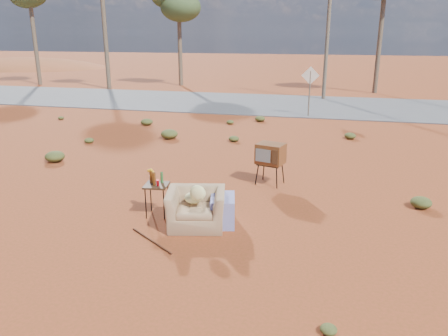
# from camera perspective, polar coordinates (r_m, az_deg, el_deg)

# --- Properties ---
(ground) EXTENTS (140.00, 140.00, 0.00)m
(ground) POSITION_cam_1_polar(r_m,az_deg,el_deg) (8.80, -3.85, -6.85)
(ground) COLOR maroon
(ground) RESTS_ON ground
(highway) EXTENTS (140.00, 7.00, 0.04)m
(highway) POSITION_cam_1_polar(r_m,az_deg,el_deg) (23.05, 7.63, 8.23)
(highway) COLOR #565659
(highway) RESTS_ON ground
(dirt_mound) EXTENTS (26.00, 18.00, 2.00)m
(dirt_mound) POSITION_cam_1_polar(r_m,az_deg,el_deg) (52.94, -24.54, 11.90)
(dirt_mound) COLOR #9E4626
(dirt_mound) RESTS_ON ground
(armchair) EXTENTS (1.39, 1.09, 0.96)m
(armchair) POSITION_cam_1_polar(r_m,az_deg,el_deg) (8.41, -3.01, -4.67)
(armchair) COLOR #987653
(armchair) RESTS_ON ground
(tv_unit) EXTENTS (0.75, 0.66, 1.03)m
(tv_unit) POSITION_cam_1_polar(r_m,az_deg,el_deg) (10.66, 6.10, 1.79)
(tv_unit) COLOR black
(tv_unit) RESTS_ON ground
(side_table) EXTENTS (0.52, 0.52, 0.95)m
(side_table) POSITION_cam_1_polar(r_m,az_deg,el_deg) (8.91, -8.98, -1.92)
(side_table) COLOR #3A2815
(side_table) RESTS_ON ground
(rusty_bar) EXTENTS (1.07, 0.78, 0.03)m
(rusty_bar) POSITION_cam_1_polar(r_m,az_deg,el_deg) (8.05, -9.44, -9.34)
(rusty_bar) COLOR #492413
(rusty_bar) RESTS_ON ground
(road_sign) EXTENTS (0.78, 0.06, 2.19)m
(road_sign) POSITION_cam_1_polar(r_m,az_deg,el_deg) (19.77, 11.17, 10.91)
(road_sign) COLOR brown
(road_sign) RESTS_ON ground
(eucalyptus_near_left) EXTENTS (3.20, 3.20, 6.60)m
(eucalyptus_near_left) POSITION_cam_1_polar(r_m,az_deg,el_deg) (31.49, -5.94, 20.59)
(eucalyptus_near_left) COLOR brown
(eucalyptus_near_left) RESTS_ON ground
(utility_pole_center) EXTENTS (1.40, 0.20, 8.00)m
(utility_pole_center) POSITION_cam_1_polar(r_m,az_deg,el_deg) (25.14, 13.48, 18.12)
(utility_pole_center) COLOR brown
(utility_pole_center) RESTS_ON ground
(scrub_patch) EXTENTS (17.49, 8.07, 0.33)m
(scrub_patch) POSITION_cam_1_polar(r_m,az_deg,el_deg) (12.96, -1.44, 1.84)
(scrub_patch) COLOR #4E5625
(scrub_patch) RESTS_ON ground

